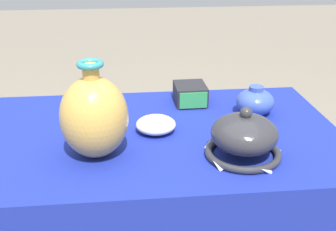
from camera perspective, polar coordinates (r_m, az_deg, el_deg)
display_table at (r=1.43m, az=-2.87°, el=-5.03°), size 1.31×0.77×0.74m
vase_tall_bulbous at (r=1.24m, az=-9.97°, el=-0.10°), size 0.20×0.20×0.29m
vase_dome_bell at (r=1.26m, az=10.26°, el=-2.95°), size 0.23×0.24×0.16m
mosaic_tile_box at (r=1.64m, az=3.03°, el=2.93°), size 0.12×0.14×0.07m
jar_round_cobalt at (r=1.57m, az=11.72°, el=1.87°), size 0.14×0.14×0.11m
bowl_shallow_ivory at (r=1.41m, az=-1.67°, el=-1.20°), size 0.13×0.13×0.05m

